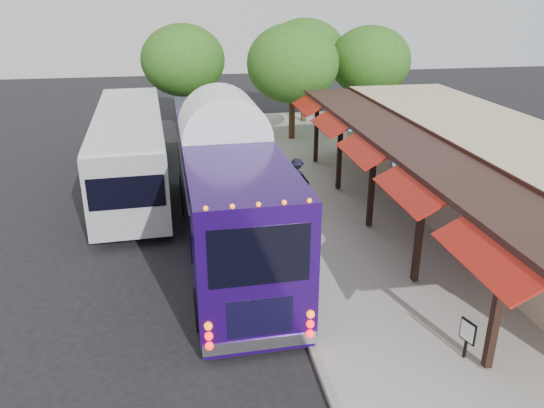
{
  "coord_description": "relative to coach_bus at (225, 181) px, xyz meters",
  "views": [
    {
      "loc": [
        -2.77,
        -12.92,
        8.22
      ],
      "look_at": [
        -0.04,
        2.82,
        1.8
      ],
      "focal_mm": 35.0,
      "sensor_mm": 36.0,
      "label": 1
    }
  ],
  "objects": [
    {
      "name": "ground",
      "position": [
        1.45,
        -3.96,
        -2.28
      ],
      "size": [
        90.0,
        90.0,
        0.0
      ],
      "primitive_type": "plane",
      "color": "black",
      "rests_on": "ground"
    },
    {
      "name": "sidewalk",
      "position": [
        6.45,
        0.04,
        -2.21
      ],
      "size": [
        10.0,
        40.0,
        0.15
      ],
      "primitive_type": "cube",
      "color": "#9E9B93",
      "rests_on": "ground"
    },
    {
      "name": "curb",
      "position": [
        1.5,
        0.04,
        -2.21
      ],
      "size": [
        0.2,
        40.0,
        0.16
      ],
      "primitive_type": "cube",
      "color": "gray",
      "rests_on": "ground"
    },
    {
      "name": "station_shelter",
      "position": [
        9.83,
        0.04,
        -0.43
      ],
      "size": [
        8.15,
        20.0,
        3.6
      ],
      "color": "tan",
      "rests_on": "ground"
    },
    {
      "name": "coach_bus",
      "position": [
        0.0,
        0.0,
        0.0
      ],
      "size": [
        3.17,
        13.36,
        4.25
      ],
      "rotation": [
        0.0,
        0.0,
        0.03
      ],
      "color": "#1F0650",
      "rests_on": "ground"
    },
    {
      "name": "city_bus",
      "position": [
        -3.59,
        6.26,
        -0.39
      ],
      "size": [
        3.43,
        12.86,
        3.42
      ],
      "rotation": [
        0.0,
        0.0,
        0.05
      ],
      "color": "gray",
      "rests_on": "ground"
    },
    {
      "name": "ped_a",
      "position": [
        2.05,
        0.2,
        -1.22
      ],
      "size": [
        0.78,
        0.65,
        1.82
      ],
      "primitive_type": "imported",
      "rotation": [
        0.0,
        0.0,
        0.39
      ],
      "color": "black",
      "rests_on": "sidewalk"
    },
    {
      "name": "ped_b",
      "position": [
        2.5,
        0.68,
        -1.27
      ],
      "size": [
        1.02,
        0.93,
        1.71
      ],
      "primitive_type": "imported",
      "rotation": [
        0.0,
        0.0,
        2.72
      ],
      "color": "black",
      "rests_on": "sidewalk"
    },
    {
      "name": "ped_c",
      "position": [
        2.72,
        3.84,
        -1.21
      ],
      "size": [
        1.1,
        0.5,
        1.84
      ],
      "primitive_type": "imported",
      "rotation": [
        0.0,
        0.0,
        3.19
      ],
      "color": "black",
      "rests_on": "sidewalk"
    },
    {
      "name": "ped_d",
      "position": [
        3.27,
        3.59,
        -1.3
      ],
      "size": [
        1.21,
        0.9,
        1.67
      ],
      "primitive_type": "imported",
      "rotation": [
        0.0,
        0.0,
        2.85
      ],
      "color": "black",
      "rests_on": "sidewalk"
    },
    {
      "name": "sign_board",
      "position": [
        4.93,
        -7.5,
        -1.44
      ],
      "size": [
        0.17,
        0.45,
        1.01
      ],
      "rotation": [
        0.0,
        0.0,
        0.28
      ],
      "color": "black",
      "rests_on": "sidewalk"
    },
    {
      "name": "tree_left",
      "position": [
        5.05,
        13.04,
        2.17
      ],
      "size": [
        5.21,
        5.21,
        6.67
      ],
      "color": "#382314",
      "rests_on": "ground"
    },
    {
      "name": "tree_mid",
      "position": [
        6.74,
        17.33,
        2.2
      ],
      "size": [
        5.25,
        5.25,
        6.72
      ],
      "color": "#382314",
      "rests_on": "ground"
    },
    {
      "name": "tree_right",
      "position": [
        10.31,
        15.0,
        1.96
      ],
      "size": [
        4.98,
        4.98,
        6.37
      ],
      "color": "#382314",
      "rests_on": "ground"
    },
    {
      "name": "tree_far",
      "position": [
        -0.99,
        16.58,
        2.05
      ],
      "size": [
        5.08,
        5.08,
        6.5
      ],
      "color": "#382314",
      "rests_on": "ground"
    }
  ]
}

